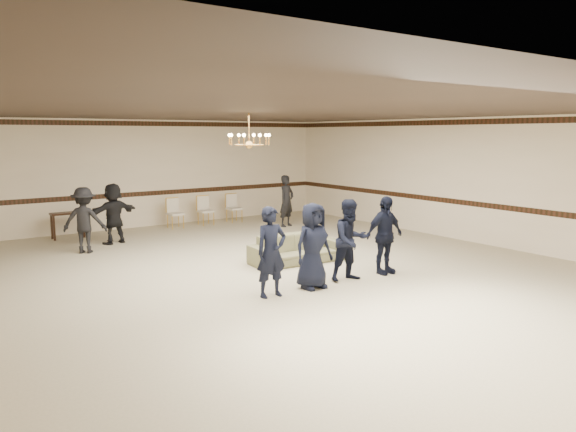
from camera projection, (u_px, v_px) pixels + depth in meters
name	position (u px, v px, depth m)	size (l,w,h in m)	color
room	(276.00, 195.00, 10.53)	(12.01, 14.01, 3.21)	#BFB293
chair_rail	(147.00, 194.00, 16.27)	(12.00, 0.02, 0.14)	#351A10
crown_molding	(144.00, 124.00, 15.96)	(12.00, 0.02, 0.14)	#351A10
chandelier	(249.00, 129.00, 11.15)	(0.94, 0.94, 0.89)	gold
boy_a	(271.00, 252.00, 9.21)	(0.57, 0.37, 1.56)	black
boy_b	(313.00, 246.00, 9.72)	(0.76, 0.50, 1.56)	black
boy_c	(351.00, 240.00, 10.23)	(0.76, 0.59, 1.56)	black
boy_d	(384.00, 235.00, 10.75)	(0.92, 0.38, 1.56)	black
settee	(297.00, 249.00, 11.76)	(2.08, 0.81, 0.61)	#666544
adult_left	(84.00, 220.00, 12.65)	(1.00, 0.58, 1.55)	black
adult_mid	(113.00, 213.00, 13.73)	(1.44, 0.46, 1.55)	black
adult_right	(287.00, 201.00, 16.31)	(0.57, 0.37, 1.55)	black
banquet_chair_left	(175.00, 214.00, 16.01)	(0.43, 0.43, 0.88)	beige
banquet_chair_mid	(206.00, 211.00, 16.58)	(0.43, 0.43, 0.88)	beige
banquet_chair_right	(234.00, 208.00, 17.15)	(0.43, 0.43, 0.88)	beige
console_table	(68.00, 225.00, 14.48)	(0.84, 0.35, 0.70)	#311B10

